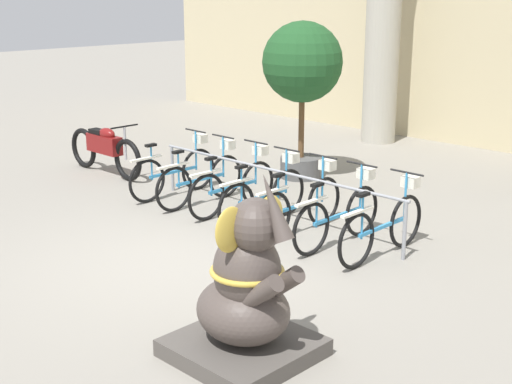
# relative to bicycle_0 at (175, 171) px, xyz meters

# --- Properties ---
(ground_plane) EXTENTS (60.00, 60.00, 0.00)m
(ground_plane) POSITION_rel_bicycle_0_xyz_m (2.32, -1.80, -0.41)
(ground_plane) COLOR gray
(column_left) EXTENTS (0.91, 0.91, 5.16)m
(column_left) POSITION_rel_bicycle_0_xyz_m (-0.14, 5.80, 2.21)
(column_left) COLOR #ADA899
(column_left) RESTS_ON ground_plane
(bike_rack) EXTENTS (4.56, 0.05, 0.77)m
(bike_rack) POSITION_rel_bicycle_0_xyz_m (1.98, 0.15, 0.21)
(bike_rack) COLOR gray
(bike_rack) RESTS_ON ground_plane
(bicycle_0) EXTENTS (0.48, 1.74, 1.01)m
(bicycle_0) POSITION_rel_bicycle_0_xyz_m (0.00, 0.00, 0.00)
(bicycle_0) COLOR black
(bicycle_0) RESTS_ON ground_plane
(bicycle_1) EXTENTS (0.48, 1.74, 1.01)m
(bicycle_1) POSITION_rel_bicycle_0_xyz_m (0.66, -0.01, 0.00)
(bicycle_1) COLOR black
(bicycle_1) RESTS_ON ground_plane
(bicycle_2) EXTENTS (0.48, 1.74, 1.01)m
(bicycle_2) POSITION_rel_bicycle_0_xyz_m (1.32, 0.05, 0.00)
(bicycle_2) COLOR black
(bicycle_2) RESTS_ON ground_plane
(bicycle_3) EXTENTS (0.48, 1.74, 1.01)m
(bicycle_3) POSITION_rel_bicycle_0_xyz_m (1.98, 0.01, 0.00)
(bicycle_3) COLOR black
(bicycle_3) RESTS_ON ground_plane
(bicycle_4) EXTENTS (0.48, 1.74, 1.01)m
(bicycle_4) POSITION_rel_bicycle_0_xyz_m (2.64, 0.03, 0.00)
(bicycle_4) COLOR black
(bicycle_4) RESTS_ON ground_plane
(bicycle_5) EXTENTS (0.48, 1.74, 1.01)m
(bicycle_5) POSITION_rel_bicycle_0_xyz_m (3.30, 0.02, 0.00)
(bicycle_5) COLOR black
(bicycle_5) RESTS_ON ground_plane
(bicycle_6) EXTENTS (0.48, 1.74, 1.01)m
(bicycle_6) POSITION_rel_bicycle_0_xyz_m (3.96, 0.07, 0.00)
(bicycle_6) COLOR black
(bicycle_6) RESTS_ON ground_plane
(elephant_statue) EXTENTS (1.16, 1.16, 1.79)m
(elephant_statue) POSITION_rel_bicycle_0_xyz_m (4.55, -2.90, 0.20)
(elephant_statue) COLOR #4C4742
(elephant_statue) RESTS_ON ground_plane
(motorcycle) EXTENTS (2.12, 0.55, 0.96)m
(motorcycle) POSITION_rel_bicycle_0_xyz_m (-1.97, 0.00, 0.07)
(motorcycle) COLOR black
(motorcycle) RESTS_ON ground_plane
(potted_tree) EXTENTS (1.38, 1.38, 2.71)m
(potted_tree) POSITION_rel_bicycle_0_xyz_m (0.68, 2.29, 1.48)
(potted_tree) COLOR #4C4C4C
(potted_tree) RESTS_ON ground_plane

